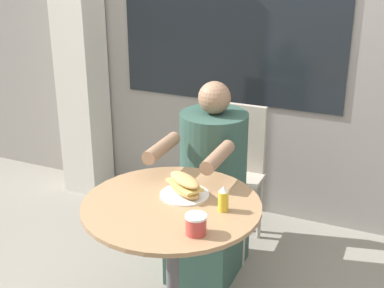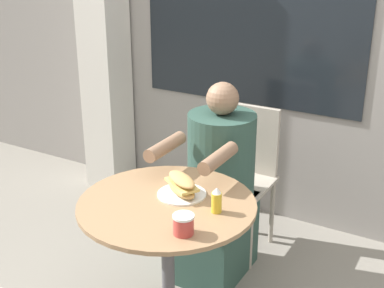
{
  "view_description": "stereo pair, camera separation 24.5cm",
  "coord_description": "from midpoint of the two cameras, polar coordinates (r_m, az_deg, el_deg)",
  "views": [
    {
      "loc": [
        0.93,
        -1.86,
        1.81
      ],
      "look_at": [
        0.0,
        0.22,
        0.91
      ],
      "focal_mm": 50.0,
      "sensor_mm": 36.0,
      "label": 1
    },
    {
      "loc": [
        1.14,
        -1.75,
        1.81
      ],
      "look_at": [
        0.0,
        0.22,
        0.91
      ],
      "focal_mm": 50.0,
      "sensor_mm": 36.0,
      "label": 2
    }
  ],
  "objects": [
    {
      "name": "drink_cup",
      "position": [
        2.1,
        -2.94,
        -8.65
      ],
      "size": [
        0.09,
        0.09,
        0.08
      ],
      "color": "#B73D38",
      "rests_on": "cafe_table"
    },
    {
      "name": "storefront_wall",
      "position": [
        3.4,
        6.22,
        14.49
      ],
      "size": [
        8.0,
        0.09,
        2.8
      ],
      "color": "gray",
      "rests_on": "ground_plane"
    },
    {
      "name": "condiment_bottle",
      "position": [
        2.26,
        0.27,
        -5.96
      ],
      "size": [
        0.04,
        0.04,
        0.11
      ],
      "color": "gold",
      "rests_on": "cafe_table"
    },
    {
      "name": "sandwich_on_plate",
      "position": [
        2.4,
        -3.72,
        -4.66
      ],
      "size": [
        0.22,
        0.22,
        0.1
      ],
      "rotation": [
        0.0,
        0.0,
        -0.57
      ],
      "color": "white",
      "rests_on": "cafe_table"
    },
    {
      "name": "diner_chair",
      "position": [
        3.22,
        2.14,
        -2.07
      ],
      "size": [
        0.38,
        0.38,
        0.87
      ],
      "rotation": [
        0.0,
        0.0,
        3.15
      ],
      "color": "#ADA393",
      "rests_on": "ground_plane"
    },
    {
      "name": "seated_diner",
      "position": [
        2.95,
        -0.41,
        -5.45
      ],
      "size": [
        0.37,
        0.66,
        1.1
      ],
      "rotation": [
        0.0,
        0.0,
        3.15
      ],
      "color": "#2D4C42",
      "rests_on": "ground_plane"
    },
    {
      "name": "lattice_pillar",
      "position": [
        3.86,
        -13.87,
        11.81
      ],
      "size": [
        0.27,
        0.27,
        2.4
      ],
      "color": "beige",
      "rests_on": "ground_plane"
    },
    {
      "name": "cafe_table",
      "position": [
        2.45,
        -5.05,
        -10.23
      ],
      "size": [
        0.79,
        0.79,
        0.71
      ],
      "color": "#997551",
      "rests_on": "ground_plane"
    }
  ]
}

